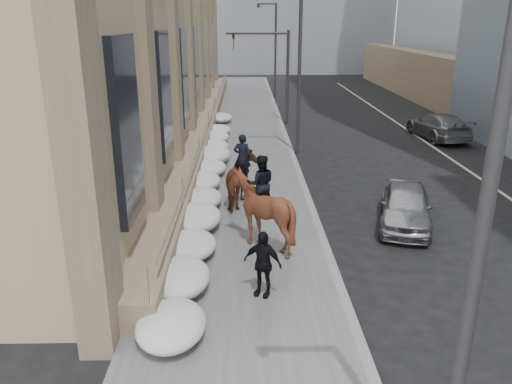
# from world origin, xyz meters

# --- Properties ---
(ground) EXTENTS (140.00, 140.00, 0.00)m
(ground) POSITION_xyz_m (0.00, 0.00, 0.00)
(ground) COLOR black
(ground) RESTS_ON ground
(sidewalk) EXTENTS (5.00, 80.00, 0.12)m
(sidewalk) POSITION_xyz_m (0.00, 10.00, 0.06)
(sidewalk) COLOR #48484A
(sidewalk) RESTS_ON ground
(curb) EXTENTS (0.24, 80.00, 0.12)m
(curb) POSITION_xyz_m (2.62, 10.00, 0.06)
(curb) COLOR slate
(curb) RESTS_ON ground
(lane_line) EXTENTS (0.15, 70.00, 0.01)m
(lane_line) POSITION_xyz_m (10.50, 10.00, 0.01)
(lane_line) COLOR #BFB78C
(lane_line) RESTS_ON ground
(streetlight_near) EXTENTS (1.71, 0.24, 8.00)m
(streetlight_near) POSITION_xyz_m (2.74, -6.00, 4.58)
(streetlight_near) COLOR #2D2D30
(streetlight_near) RESTS_ON ground
(streetlight_mid) EXTENTS (1.71, 0.24, 8.00)m
(streetlight_mid) POSITION_xyz_m (2.74, 14.00, 4.58)
(streetlight_mid) COLOR #2D2D30
(streetlight_mid) RESTS_ON ground
(streetlight_far) EXTENTS (1.71, 0.24, 8.00)m
(streetlight_far) POSITION_xyz_m (2.74, 34.00, 4.58)
(streetlight_far) COLOR #2D2D30
(streetlight_far) RESTS_ON ground
(traffic_signal) EXTENTS (4.10, 0.22, 6.00)m
(traffic_signal) POSITION_xyz_m (2.07, 22.00, 4.00)
(traffic_signal) COLOR #2D2D30
(traffic_signal) RESTS_ON ground
(snow_bank) EXTENTS (1.70, 18.10, 0.76)m
(snow_bank) POSITION_xyz_m (-1.42, 8.11, 0.47)
(snow_bank) COLOR #B9BCC0
(snow_bank) RESTS_ON sidewalk
(mounted_horse_left) EXTENTS (1.27, 2.35, 2.62)m
(mounted_horse_left) POSITION_xyz_m (0.06, 6.16, 1.14)
(mounted_horse_left) COLOR #432614
(mounted_horse_left) RESTS_ON sidewalk
(mounted_horse_right) EXTENTS (1.95, 2.16, 2.78)m
(mounted_horse_right) POSITION_xyz_m (0.65, 2.57, 1.33)
(mounted_horse_right) COLOR #4D2416
(mounted_horse_right) RESTS_ON sidewalk
(pedestrian) EXTENTS (1.07, 0.79, 1.69)m
(pedestrian) POSITION_xyz_m (0.61, -0.27, 0.96)
(pedestrian) COLOR black
(pedestrian) RESTS_ON sidewalk
(car_silver) EXTENTS (2.72, 4.36, 1.39)m
(car_silver) POSITION_xyz_m (5.56, 4.34, 0.69)
(car_silver) COLOR gray
(car_silver) RESTS_ON ground
(car_grey) EXTENTS (2.59, 5.32, 1.49)m
(car_grey) POSITION_xyz_m (11.46, 17.30, 0.75)
(car_grey) COLOR slate
(car_grey) RESTS_ON ground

